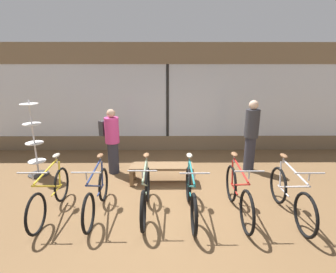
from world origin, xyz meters
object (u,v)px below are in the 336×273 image
bicycle_right (238,194)px  bicycle_far_right (290,196)px  bicycle_far_left (50,195)px  accessory_rack (35,145)px  display_bench (162,168)px  customer_by_window (251,134)px  bicycle_center_left (145,194)px  bicycle_center_right (191,196)px  bicycle_left (97,195)px  customer_near_rack (112,139)px

bicycle_right → bicycle_far_right: size_ratio=1.01×
bicycle_far_left → bicycle_right: bicycle_right is taller
accessory_rack → display_bench: 3.07m
bicycle_far_left → accessory_rack: accessory_rack is taller
accessory_rack → customer_by_window: size_ratio=1.03×
bicycle_center_left → customer_by_window: 3.20m
bicycle_far_left → accessory_rack: size_ratio=0.94×
bicycle_center_right → bicycle_far_right: (1.73, -0.06, 0.01)m
bicycle_far_left → accessory_rack: (-1.06, 1.74, 0.37)m
bicycle_center_right → accessory_rack: bearing=153.4°
bicycle_left → bicycle_center_left: bearing=0.5°
bicycle_center_left → bicycle_center_right: bearing=-4.5°
bicycle_center_right → accessory_rack: (-3.54, 1.77, 0.37)m
accessory_rack → customer_by_window: 5.21m
bicycle_far_right → display_bench: bicycle_far_right is taller
bicycle_right → accessory_rack: accessory_rack is taller
bicycle_far_right → display_bench: 2.65m
customer_by_window → customer_near_rack: bearing=-177.9°
bicycle_far_left → bicycle_center_left: bearing=0.9°
bicycle_center_right → display_bench: bearing=112.0°
accessory_rack → bicycle_far_left: bearing=-58.6°
customer_near_rack → display_bench: bearing=-25.9°
bicycle_far_left → customer_by_window: bearing=25.8°
accessory_rack → customer_near_rack: accessory_rack is taller
bicycle_center_right → customer_near_rack: bearing=132.4°
bicycle_left → display_bench: (1.13, 1.27, -0.02)m
bicycle_far_left → bicycle_center_left: bicycle_center_left is taller
bicycle_left → display_bench: 1.70m
display_bench → bicycle_left: bearing=-131.8°
bicycle_center_right → customer_near_rack: size_ratio=1.09×
accessory_rack → bicycle_right: bearing=-21.8°
accessory_rack → bicycle_center_right: bearing=-26.6°
bicycle_right → bicycle_center_right: bearing=-178.5°
bicycle_right → bicycle_far_left: bearing=179.7°
customer_near_rack → bicycle_far_right: bearing=-29.5°
bicycle_center_right → customer_by_window: customer_by_window is taller
bicycle_right → bicycle_far_right: (0.89, -0.08, -0.00)m
bicycle_right → customer_by_window: (0.82, 2.02, 0.54)m
bicycle_center_right → bicycle_right: bearing=1.5°
bicycle_far_left → customer_near_rack: 2.07m
customer_near_rack → customer_by_window: (3.40, 0.13, 0.08)m
accessory_rack → customer_near_rack: 1.81m
bicycle_center_right → customer_near_rack: 2.63m
bicycle_far_left → bicycle_left: size_ratio=1.02×
bicycle_far_left → bicycle_center_left: 1.68m
accessory_rack → display_bench: accessory_rack is taller
bicycle_far_right → accessory_rack: size_ratio=0.95×
bicycle_far_left → bicycle_center_left: size_ratio=1.03×
bicycle_left → customer_by_window: 3.91m
bicycle_far_left → display_bench: bearing=33.5°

